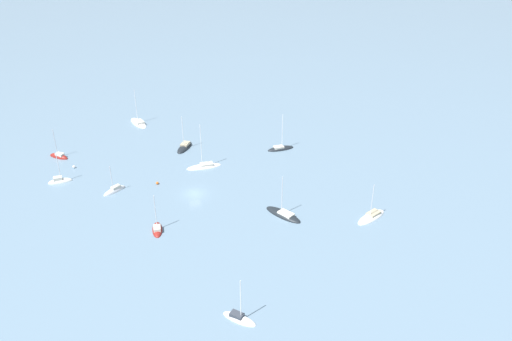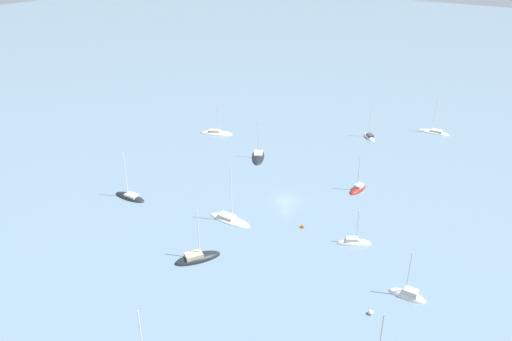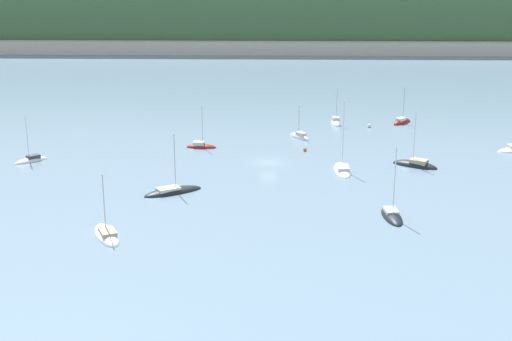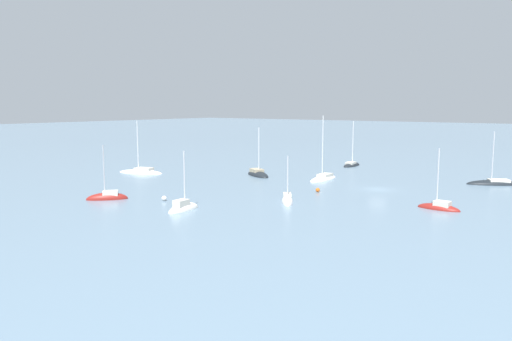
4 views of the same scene
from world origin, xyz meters
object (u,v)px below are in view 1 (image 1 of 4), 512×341
Objects in this scene: sailboat_5 at (185,148)px; sailboat_10 at (59,157)px; sailboat_11 at (60,181)px; sailboat_9 at (139,123)px; mooring_buoy_1 at (74,167)px; sailboat_7 at (239,319)px; sailboat_8 at (371,217)px; sailboat_2 at (283,215)px; sailboat_1 at (281,149)px; sailboat_6 at (157,230)px; sailboat_4 at (115,191)px; mooring_buoy_0 at (157,183)px; sailboat_3 at (204,167)px.

sailboat_10 is (3.04, 30.31, -0.00)m from sailboat_5.
sailboat_5 is 1.18× the size of sailboat_11.
sailboat_9 is 28.83m from mooring_buoy_1.
sailboat_9 is 1.29× the size of sailboat_11.
sailboat_8 reaches higher than sailboat_7.
sailboat_2 is 1.14× the size of sailboat_11.
sailboat_1 is 1.23× the size of sailboat_6.
sailboat_2 is 1.14× the size of sailboat_7.
sailboat_7 reaches higher than sailboat_4.
sailboat_2 is 61.15m from sailboat_9.
mooring_buoy_0 is (-6.92, -20.70, 0.18)m from sailboat_11.
sailboat_8 is at bearing -139.99° from sailboat_2.
sailboat_1 is 49.86m from mooring_buoy_1.
sailboat_9 is at bearing -82.11° from sailboat_8.
mooring_buoy_1 is (32.49, 40.73, 0.27)m from sailboat_2.
sailboat_10 is (64.49, 29.20, -0.01)m from sailboat_7.
sailboat_1 is 54.50m from sailboat_10.
sailboat_10 is 13.20m from sailboat_11.
mooring_buoy_1 is at bearing 127.17° from sailboat_9.
sailboat_6 is at bearing -56.51° from sailboat_11.
sailboat_11 is at bearing 135.88° from sailboat_10.
sailboat_6 is 0.98× the size of sailboat_10.
mooring_buoy_0 is (-17.04, 8.57, 0.21)m from sailboat_5.
sailboat_7 is at bearing 29.84° from sailboat_5.
sailboat_3 is 1.21× the size of sailboat_5.
sailboat_5 is 61.46m from sailboat_7.
sailboat_8 is at bearing 130.73° from sailboat_3.
sailboat_5 is (17.65, -17.74, 0.01)m from sailboat_4.
sailboat_9 reaches higher than mooring_buoy_1.
sailboat_9 is (19.71, 10.06, 0.01)m from sailboat_5.
sailboat_7 is 37.21m from sailboat_8.
sailboat_6 is 12.02× the size of mooring_buoy_1.
mooring_buoy_1 is at bearing -91.82° from sailboat_4.
sailboat_1 reaches higher than mooring_buoy_1.
sailboat_7 reaches higher than sailboat_6.
sailboat_9 is (37.36, -7.68, 0.02)m from sailboat_4.
sailboat_7 is at bearing 6.13° from sailboat_8.
sailboat_1 is 16.28× the size of mooring_buoy_0.
sailboat_9 is at bearing -99.17° from sailboat_10.
sailboat_5 is at bearing -77.97° from sailboat_3.
sailboat_9 is (61.65, 40.63, 0.04)m from sailboat_8.
sailboat_8 is (-34.64, -7.38, -0.02)m from sailboat_1.
mooring_buoy_0 is at bearing -126.09° from mooring_buoy_1.
sailboat_10 is at bearing -93.26° from sailboat_4.
sailboat_6 is at bearing 154.66° from sailboat_7.
sailboat_5 is at bearing -81.58° from mooring_buoy_1.
sailboat_8 is 67.78m from sailboat_11.
sailboat_7 reaches higher than sailboat_11.
mooring_buoy_1 is (3.37, 49.75, 0.25)m from sailboat_1.
sailboat_5 is at bearing -144.36° from sailboat_10.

